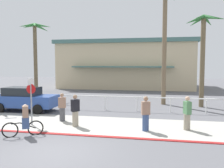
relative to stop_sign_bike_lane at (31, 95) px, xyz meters
name	(u,v)px	position (x,y,z in m)	size (l,w,h in m)	color
ground_plane	(109,106)	(2.94, 6.52, -1.68)	(80.00, 80.00, 0.00)	#5B5B60
sidewalk_strip	(88,124)	(2.94, 0.72, -1.67)	(44.00, 4.00, 0.02)	#ADAAA0
curb_paint	(76,135)	(2.94, -1.28, -1.66)	(44.00, 0.24, 0.03)	maroon
building_backdrop	(128,64)	(2.14, 24.04, 1.62)	(18.81, 12.47, 6.56)	beige
rail_fence	(105,99)	(2.94, 5.02, -0.84)	(27.68, 0.08, 1.04)	white
stop_sign_bike_lane	(31,95)	(0.00, 0.00, 0.00)	(0.52, 0.56, 2.56)	gray
palm_tree_1	(35,44)	(-5.17, 10.09, 3.63)	(3.03, 3.01, 7.32)	brown
palm_tree_2	(164,23)	(7.09, 8.39, 4.94)	(3.10, 3.36, 9.29)	#756047
palm_tree_3	(203,40)	(10.01, 7.77, 3.48)	(3.04, 3.08, 7.06)	brown
car_blue_1	(25,99)	(-2.57, 3.63, -0.81)	(4.40, 2.02, 1.69)	#284793
cyclist_black_0	(24,121)	(0.69, -1.85, -0.98)	(1.59, 0.99, 1.50)	black
pedestrian_0	(187,115)	(8.13, 0.61, -0.89)	(0.42, 0.47, 1.71)	gray
pedestrian_1	(75,112)	(2.40, 0.20, -0.89)	(0.45, 0.47, 1.70)	gray
pedestrian_2	(146,115)	(6.10, 0.03, -0.87)	(0.46, 0.40, 1.73)	#384C7A
pedestrian_3	(62,108)	(1.25, 1.21, -0.92)	(0.44, 0.38, 1.64)	#4C4C51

